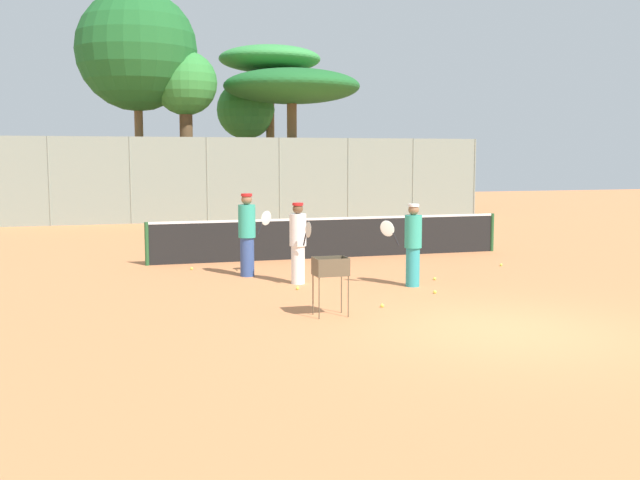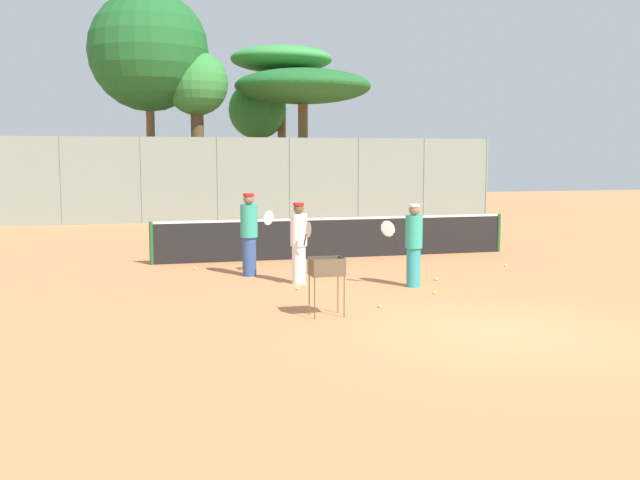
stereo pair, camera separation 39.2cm
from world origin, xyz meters
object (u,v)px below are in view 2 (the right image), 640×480
tennis_net (336,237)px  player_red_cap (249,233)px  player_white_outfit (299,242)px  player_yellow_shirt (413,244)px  ball_cart (326,272)px  parked_car (292,198)px

tennis_net → player_red_cap: 3.61m
player_white_outfit → player_yellow_shirt: bearing=57.8°
player_white_outfit → player_red_cap: (-0.82, 1.30, 0.07)m
tennis_net → ball_cart: tennis_net is taller
tennis_net → ball_cart: bearing=-108.1°
player_white_outfit → ball_cart: 3.25m
player_white_outfit → parked_car: size_ratio=0.41×
player_red_cap → player_yellow_shirt: size_ratio=1.09×
tennis_net → player_white_outfit: (-1.91, -3.63, 0.33)m
player_yellow_shirt → parked_car: size_ratio=0.41×
player_yellow_shirt → ball_cart: player_yellow_shirt is taller
player_white_outfit → player_red_cap: player_red_cap is taller
player_white_outfit → parked_car: (4.45, 19.46, -0.23)m
player_yellow_shirt → parked_car: bearing=-69.5°
player_white_outfit → player_red_cap: 1.54m
player_red_cap → parked_car: 18.91m
parked_car → player_yellow_shirt: bearing=-96.4°
player_red_cap → player_white_outfit: bearing=-84.3°
player_red_cap → parked_car: (5.27, 18.16, -0.30)m
tennis_net → player_white_outfit: size_ratio=5.63×
player_white_outfit → player_red_cap: bearing=-155.5°
ball_cart → player_red_cap: bearing=96.2°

